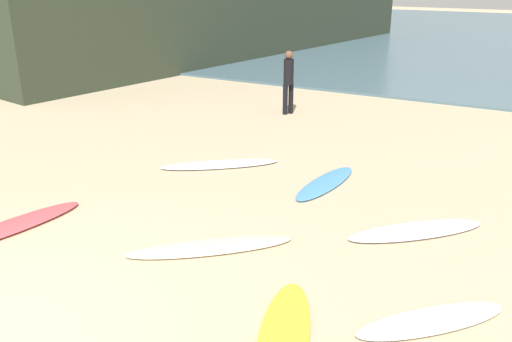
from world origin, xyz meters
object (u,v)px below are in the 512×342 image
object	(u,v)px
surfboard_3	(210,247)
surfboard_6	(431,320)
surfboard_1	(284,337)
surfboard_5	(220,164)
beachgoer_near	(288,79)
surfboard_0	(416,230)
surfboard_4	(325,183)
surfboard_2	(12,226)

from	to	relation	value
surfboard_3	surfboard_6	xyz separation A→B (m)	(3.26, -0.23, 0.00)
surfboard_1	surfboard_5	size ratio (longest dim) A/B	0.89
surfboard_3	surfboard_6	distance (m)	3.26
surfboard_6	beachgoer_near	bearing A→B (deg)	169.03
surfboard_0	beachgoer_near	bearing A→B (deg)	176.84
surfboard_4	surfboard_6	size ratio (longest dim) A/B	1.07
beachgoer_near	surfboard_1	bearing A→B (deg)	-127.23
surfboard_1	surfboard_3	size ratio (longest dim) A/B	0.90
surfboard_2	surfboard_6	xyz separation A→B (m)	(6.38, 0.76, -0.01)
surfboard_1	surfboard_6	distance (m)	1.77
surfboard_3	surfboard_4	bearing A→B (deg)	-50.84
surfboard_2	beachgoer_near	world-z (taller)	beachgoer_near
surfboard_0	surfboard_2	world-z (taller)	surfboard_2
surfboard_1	surfboard_6	size ratio (longest dim) A/B	1.13
surfboard_3	surfboard_6	size ratio (longest dim) A/B	1.26
surfboard_3	surfboard_4	size ratio (longest dim) A/B	1.18
surfboard_3	surfboard_2	bearing A→B (deg)	65.87
surfboard_1	surfboard_5	world-z (taller)	surfboard_5
surfboard_2	surfboard_4	bearing A→B (deg)	58.41
surfboard_2	surfboard_3	world-z (taller)	surfboard_2
surfboard_4	beachgoer_near	bearing A→B (deg)	128.47
surfboard_3	surfboard_5	size ratio (longest dim) A/B	1.00
surfboard_6	beachgoer_near	world-z (taller)	beachgoer_near
surfboard_4	beachgoer_near	world-z (taller)	beachgoer_near
surfboard_1	surfboard_4	xyz separation A→B (m)	(-1.38, 4.56, -0.00)
surfboard_5	surfboard_0	bearing A→B (deg)	-143.65
surfboard_1	surfboard_4	size ratio (longest dim) A/B	1.06
surfboard_0	surfboard_2	distance (m)	6.40
surfboard_1	surfboard_6	bearing A→B (deg)	-160.63
surfboard_2	beachgoer_near	size ratio (longest dim) A/B	1.36
surfboard_4	surfboard_5	bearing A→B (deg)	-172.67
beachgoer_near	surfboard_3	bearing A→B (deg)	-135.04
surfboard_1	surfboard_2	xyz separation A→B (m)	(-5.01, 0.36, 0.01)
surfboard_3	surfboard_5	distance (m)	3.61
surfboard_2	surfboard_0	bearing A→B (deg)	37.28
surfboard_1	beachgoer_near	world-z (taller)	beachgoer_near
surfboard_0	beachgoer_near	world-z (taller)	beachgoer_near
surfboard_0	surfboard_4	bearing A→B (deg)	-165.11
surfboard_4	surfboard_6	bearing A→B (deg)	-46.64
surfboard_1	surfboard_0	bearing A→B (deg)	-120.64
surfboard_6	beachgoer_near	xyz separation A→B (m)	(-5.78, 8.00, 0.96)
surfboard_2	surfboard_5	size ratio (longest dim) A/B	0.97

